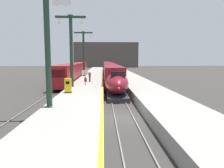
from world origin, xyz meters
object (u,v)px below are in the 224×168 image
Objects in this scene: station_column_mid at (71,44)px; departure_info_board at (85,75)px; ticket_machine_yellow at (68,86)px; highspeed_train_main at (109,69)px; rolling_suitcase at (86,80)px; regional_train_adjacent at (74,71)px; passenger_near_edge at (90,76)px; station_column_far at (84,50)px; station_column_near at (48,29)px.

station_column_mid is 4.76m from departure_info_board.
ticket_machine_yellow is 7.14m from departure_info_board.
highspeed_train_main is 35.80× the size of departure_info_board.
highspeed_train_main is 77.28× the size of rolling_suitcase.
regional_train_adjacent is 37.27× the size of rolling_suitcase.
passenger_near_edge is at bearing -12.65° from rolling_suitcase.
station_column_far reaches higher than highspeed_train_main.
regional_train_adjacent is at bearing 105.24° from rolling_suitcase.
passenger_near_edge reaches higher than rolling_suitcase.
highspeed_train_main is 31.43m from station_column_mid.
station_column_far is (-5.90, -12.59, 4.82)m from highspeed_train_main.
station_column_far is 13.13m from rolling_suitcase.
rolling_suitcase is at bearing 167.35° from passenger_near_edge.
highspeed_train_main is 29.20m from departure_info_board.
station_column_near is at bearing -94.00° from rolling_suitcase.
station_column_far reaches higher than departure_info_board.
station_column_mid is at bearing 90.25° from station_column_near.
highspeed_train_main reaches higher than ticket_machine_yellow.
regional_train_adjacent is 19.63m from station_column_mid.
highspeed_train_main is 8.03× the size of station_column_mid.
passenger_near_edge is at bearing -98.92° from highspeed_train_main.
regional_train_adjacent is 24.46m from ticket_machine_yellow.
station_column_far is at bearing -25.45° from regional_train_adjacent.
rolling_suitcase is at bearing 77.64° from station_column_mid.
highspeed_train_main is 24.93m from passenger_near_edge.
departure_info_board is at bearing 79.44° from ticket_machine_yellow.
station_column_near reaches higher than passenger_near_edge.
regional_train_adjacent reaches higher than rolling_suitcase.
station_column_far is 9.77× the size of rolling_suitcase.
passenger_near_edge is at bearing 81.47° from ticket_machine_yellow.
station_column_far is at bearing -115.11° from highspeed_train_main.
passenger_near_edge is 1.06× the size of ticket_machine_yellow.
passenger_near_edge is 1.72× the size of rolling_suitcase.
ticket_machine_yellow is at bearing 87.49° from station_column_near.
highspeed_train_main is at bearing 64.89° from station_column_far.
ticket_machine_yellow is at bearing -94.88° from rolling_suitcase.
station_column_far reaches higher than regional_train_adjacent.
station_column_mid reaches higher than highspeed_train_main.
ticket_machine_yellow is at bearing -100.56° from departure_info_board.
rolling_suitcase is at bearing 86.00° from station_column_near.
ticket_machine_yellow is (2.55, -24.32, -0.34)m from regional_train_adjacent.
rolling_suitcase is at bearing -74.76° from regional_train_adjacent.
passenger_near_edge is (4.23, -13.09, -0.09)m from regional_train_adjacent.
departure_info_board is (1.30, 6.98, 0.77)m from ticket_machine_yellow.
highspeed_train_main is at bearing 81.63° from departure_info_board.
rolling_suitcase is at bearing -100.60° from highspeed_train_main.
station_column_far is 16.92m from departure_info_board.
ticket_machine_yellow is at bearing -89.14° from station_column_far.
station_column_mid is 8.18m from rolling_suitcase.
station_column_mid reaches higher than departure_info_board.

